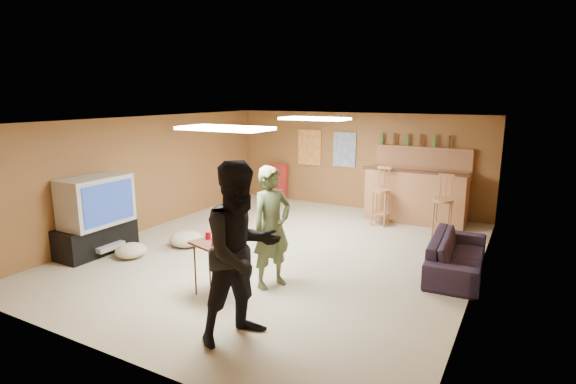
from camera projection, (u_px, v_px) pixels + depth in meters
The scene contains 32 objects.
ground at pixel (282, 252), 7.56m from camera, with size 7.00×7.00×0.00m, color tan.
ceiling at pixel (282, 120), 7.09m from camera, with size 6.00×7.00×0.02m, color silver.
wall_back at pixel (357, 161), 10.32m from camera, with size 6.00×0.02×2.20m, color brown.
wall_front at pixel (103, 253), 4.32m from camera, with size 6.00×0.02×2.20m, color brown.
wall_left at pixel (148, 173), 8.73m from camera, with size 0.02×7.00×2.20m, color brown.
wall_right at pixel (480, 211), 5.91m from camera, with size 0.02×7.00×2.20m, color brown.
tv_stand at pixel (97, 238), 7.50m from camera, with size 0.55×1.30×0.50m, color black.
dvd_box at pixel (106, 246), 7.42m from camera, with size 0.35×0.50×0.08m, color #B2B2B7.
tv_body at pixel (96, 201), 7.33m from camera, with size 0.60×1.10×0.80m, color #B2B2B7.
tv_screen at pixel (109, 203), 7.18m from camera, with size 0.02×0.95×0.65m, color navy.
bar_counter at pixel (416, 196), 9.26m from camera, with size 2.00×0.60×1.10m, color brown.
bar_lip at pixel (414, 171), 8.93m from camera, with size 2.10×0.12×0.05m, color #3A1D12.
bar_shelf at pixel (423, 148), 9.44m from camera, with size 2.00×0.18×0.05m, color brown.
bar_backing at pixel (423, 162), 9.52m from camera, with size 2.00×0.14×0.60m, color brown.
poster_left at pixel (309, 148), 10.80m from camera, with size 0.60×0.03×0.85m, color #BF3F26.
poster_right at pixel (344, 150), 10.37m from camera, with size 0.55×0.03×0.80m, color #334C99.
folding_chair_stack at pixel (278, 182), 11.23m from camera, with size 0.50×0.14×0.90m, color maroon.
ceiling_panel_front at pixel (225, 128), 5.81m from camera, with size 1.20×0.60×0.04m, color white.
ceiling_panel_back at pixel (315, 119), 8.12m from camera, with size 1.20×0.60×0.04m, color white.
person_olive at pixel (272, 227), 6.07m from camera, with size 0.61×0.40×1.68m, color #495933.
person_black at pixel (242, 252), 4.72m from camera, with size 0.95×0.74×1.95m, color black.
sofa at pixel (457, 255), 6.65m from camera, with size 1.86×0.73×0.54m, color black.
tray_table at pixel (214, 268), 5.92m from camera, with size 0.55×0.44×0.71m, color #3A1D12.
cup_red_near at pixel (208, 235), 5.97m from camera, with size 0.07×0.07×0.10m, color #B10B20.
cup_red_far at pixel (215, 241), 5.72m from camera, with size 0.08×0.08×0.11m, color #B10B20.
cup_blue at pixel (226, 238), 5.82m from camera, with size 0.08×0.08×0.11m, color navy.
bar_stool_left at pixel (381, 198), 9.02m from camera, with size 0.35×0.35×1.11m, color brown, non-canonical shape.
bar_stool_right at pixel (443, 206), 8.15m from camera, with size 0.39×0.39×1.24m, color brown, non-canonical shape.
cushion_near_tv at pixel (186, 239), 7.84m from camera, with size 0.58×0.58×0.26m, color tan.
cushion_mid at pixel (217, 235), 8.15m from camera, with size 0.45×0.45×0.20m, color tan.
cushion_far at pixel (131, 251), 7.30m from camera, with size 0.51×0.51×0.23m, color tan.
bottle_row at pixel (414, 140), 9.49m from camera, with size 1.48×0.08×0.26m, color #3F7233, non-canonical shape.
Camera 1 is at (3.54, -6.24, 2.60)m, focal length 28.00 mm.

